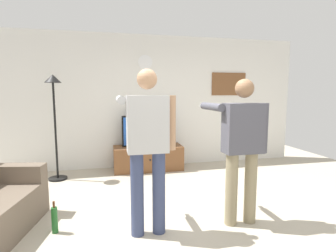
{
  "coord_description": "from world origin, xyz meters",
  "views": [
    {
      "loc": [
        -0.88,
        -2.52,
        1.52
      ],
      "look_at": [
        -0.04,
        1.2,
        1.05
      ],
      "focal_mm": 28.17,
      "sensor_mm": 36.0,
      "label": 1
    }
  ],
  "objects_px": {
    "television": "(148,131)",
    "framed_picture": "(229,84)",
    "tv_stand": "(148,158)",
    "beverage_bottle": "(55,220)",
    "person_standing_nearer_couch": "(242,143)",
    "wall_clock": "(145,62)",
    "floor_lamp": "(54,105)",
    "person_standing_nearer_lamp": "(147,142)"
  },
  "relations": [
    {
      "from": "tv_stand",
      "to": "television",
      "type": "relative_size",
      "value": 1.34
    },
    {
      "from": "tv_stand",
      "to": "person_standing_nearer_couch",
      "type": "xyz_separation_m",
      "value": [
        0.74,
        -2.41,
        0.72
      ]
    },
    {
      "from": "framed_picture",
      "to": "floor_lamp",
      "type": "distance_m",
      "value": 3.57
    },
    {
      "from": "television",
      "to": "floor_lamp",
      "type": "distance_m",
      "value": 1.77
    },
    {
      "from": "floor_lamp",
      "to": "person_standing_nearer_lamp",
      "type": "bearing_deg",
      "value": -58.75
    },
    {
      "from": "wall_clock",
      "to": "person_standing_nearer_lamp",
      "type": "relative_size",
      "value": 0.16
    },
    {
      "from": "person_standing_nearer_lamp",
      "to": "beverage_bottle",
      "type": "height_order",
      "value": "person_standing_nearer_lamp"
    },
    {
      "from": "tv_stand",
      "to": "television",
      "type": "height_order",
      "value": "television"
    },
    {
      "from": "tv_stand",
      "to": "person_standing_nearer_lamp",
      "type": "distance_m",
      "value": 2.55
    },
    {
      "from": "floor_lamp",
      "to": "beverage_bottle",
      "type": "relative_size",
      "value": 5.14
    },
    {
      "from": "wall_clock",
      "to": "floor_lamp",
      "type": "xyz_separation_m",
      "value": [
        -1.66,
        -0.54,
        -0.83
      ]
    },
    {
      "from": "tv_stand",
      "to": "floor_lamp",
      "type": "xyz_separation_m",
      "value": [
        -1.66,
        -0.25,
        1.08
      ]
    },
    {
      "from": "framed_picture",
      "to": "person_standing_nearer_couch",
      "type": "distance_m",
      "value": 3.02
    },
    {
      "from": "tv_stand",
      "to": "beverage_bottle",
      "type": "distance_m",
      "value": 2.57
    },
    {
      "from": "tv_stand",
      "to": "beverage_bottle",
      "type": "bearing_deg",
      "value": -121.79
    },
    {
      "from": "television",
      "to": "framed_picture",
      "type": "bearing_deg",
      "value": 7.7
    },
    {
      "from": "television",
      "to": "framed_picture",
      "type": "xyz_separation_m",
      "value": [
        1.84,
        0.25,
        0.94
      ]
    },
    {
      "from": "tv_stand",
      "to": "framed_picture",
      "type": "xyz_separation_m",
      "value": [
        1.84,
        0.3,
        1.49
      ]
    },
    {
      "from": "floor_lamp",
      "to": "person_standing_nearer_lamp",
      "type": "distance_m",
      "value": 2.54
    },
    {
      "from": "person_standing_nearer_couch",
      "to": "beverage_bottle",
      "type": "bearing_deg",
      "value": 173.87
    },
    {
      "from": "tv_stand",
      "to": "beverage_bottle",
      "type": "height_order",
      "value": "tv_stand"
    },
    {
      "from": "framed_picture",
      "to": "person_standing_nearer_lamp",
      "type": "distance_m",
      "value": 3.55
    },
    {
      "from": "tv_stand",
      "to": "person_standing_nearer_couch",
      "type": "height_order",
      "value": "person_standing_nearer_couch"
    },
    {
      "from": "television",
      "to": "wall_clock",
      "type": "distance_m",
      "value": 1.39
    },
    {
      "from": "person_standing_nearer_couch",
      "to": "television",
      "type": "bearing_deg",
      "value": 106.71
    },
    {
      "from": "beverage_bottle",
      "to": "person_standing_nearer_lamp",
      "type": "bearing_deg",
      "value": -12.53
    },
    {
      "from": "beverage_bottle",
      "to": "television",
      "type": "bearing_deg",
      "value": 58.75
    },
    {
      "from": "television",
      "to": "person_standing_nearer_lamp",
      "type": "relative_size",
      "value": 0.57
    },
    {
      "from": "beverage_bottle",
      "to": "tv_stand",
      "type": "bearing_deg",
      "value": 58.21
    },
    {
      "from": "television",
      "to": "beverage_bottle",
      "type": "height_order",
      "value": "television"
    },
    {
      "from": "tv_stand",
      "to": "television",
      "type": "bearing_deg",
      "value": 90.0
    },
    {
      "from": "wall_clock",
      "to": "tv_stand",
      "type": "bearing_deg",
      "value": -90.0
    },
    {
      "from": "beverage_bottle",
      "to": "wall_clock",
      "type": "bearing_deg",
      "value": 61.32
    },
    {
      "from": "person_standing_nearer_lamp",
      "to": "person_standing_nearer_couch",
      "type": "xyz_separation_m",
      "value": [
        1.09,
        -0.0,
        -0.05
      ]
    },
    {
      "from": "person_standing_nearer_couch",
      "to": "beverage_bottle",
      "type": "height_order",
      "value": "person_standing_nearer_couch"
    },
    {
      "from": "tv_stand",
      "to": "person_standing_nearer_couch",
      "type": "bearing_deg",
      "value": -72.98
    },
    {
      "from": "person_standing_nearer_lamp",
      "to": "television",
      "type": "bearing_deg",
      "value": 81.77
    },
    {
      "from": "floor_lamp",
      "to": "framed_picture",
      "type": "bearing_deg",
      "value": 8.82
    },
    {
      "from": "person_standing_nearer_lamp",
      "to": "person_standing_nearer_couch",
      "type": "distance_m",
      "value": 1.09
    },
    {
      "from": "person_standing_nearer_lamp",
      "to": "wall_clock",
      "type": "bearing_deg",
      "value": 82.51
    },
    {
      "from": "television",
      "to": "floor_lamp",
      "type": "bearing_deg",
      "value": -169.94
    },
    {
      "from": "person_standing_nearer_lamp",
      "to": "tv_stand",
      "type": "bearing_deg",
      "value": 81.62
    }
  ]
}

